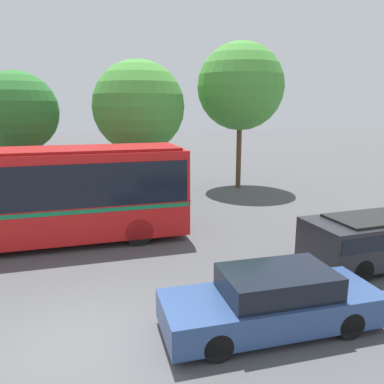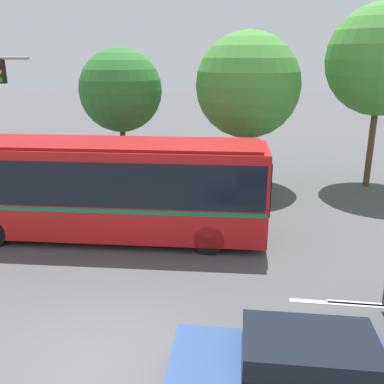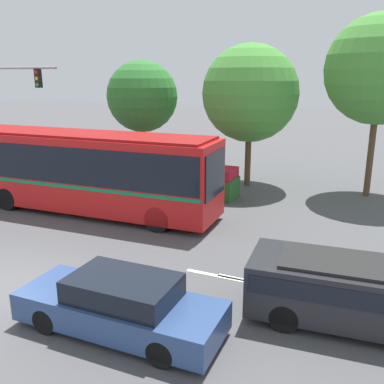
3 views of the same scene
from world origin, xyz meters
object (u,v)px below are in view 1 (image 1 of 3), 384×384
Objects in this scene: sedan_foreground at (273,301)px; street_tree_left at (17,112)px; street_tree_right at (241,87)px; city_bus at (20,192)px; street_tree_centre at (139,107)px; suv_left_lane at (380,236)px.

sedan_foreground is 15.80m from street_tree_left.
city_bus is at bearing -145.10° from street_tree_right.
street_tree_right is at bearing 4.05° from street_tree_centre.
street_tree_right is (-0.11, 12.08, 5.05)m from suv_left_lane.
street_tree_centre is (-6.08, 11.65, 3.91)m from suv_left_lane.
city_bus is 13.94m from street_tree_right.
street_tree_right is at bearing 32.42° from city_bus.
city_bus is 2.40× the size of sedan_foreground.
street_tree_right is at bearing -108.80° from sedan_foreground.
city_bus is 7.11m from street_tree_left.
city_bus is at bearing -124.60° from street_tree_centre.
street_tree_centre is at bearing -85.78° from sedan_foreground.
street_tree_centre reaches higher than suv_left_lane.
city_bus is 1.38× the size of street_tree_right.
street_tree_left is 6.02m from street_tree_centre.
city_bus is at bearing -81.35° from street_tree_left.
city_bus reaches higher than suv_left_lane.
street_tree_right reaches higher than city_bus.
street_tree_centre is (5.97, 0.69, 0.24)m from street_tree_left.
sedan_foreground is at bearing -50.33° from city_bus.
street_tree_centre is 0.86× the size of street_tree_right.
suv_left_lane is at bearing -89.48° from street_tree_right.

